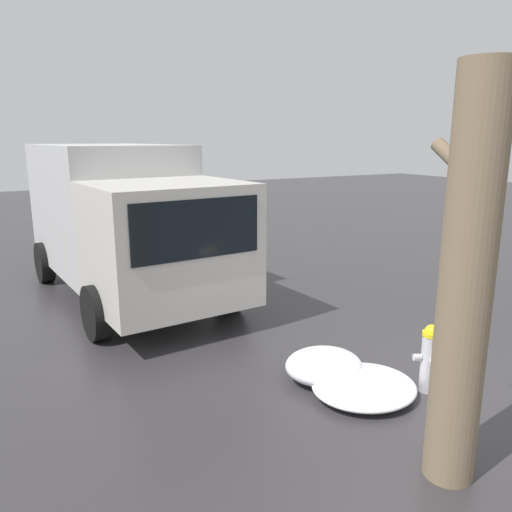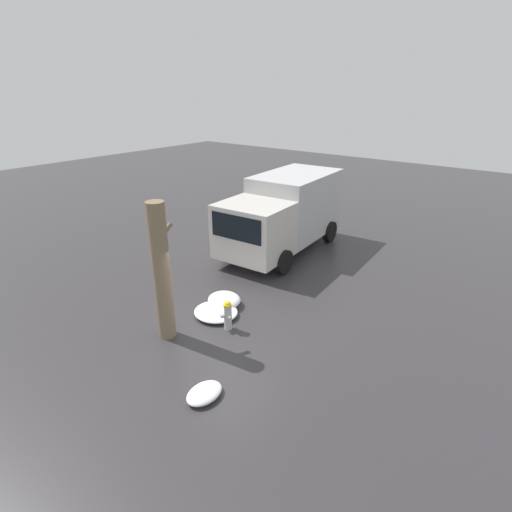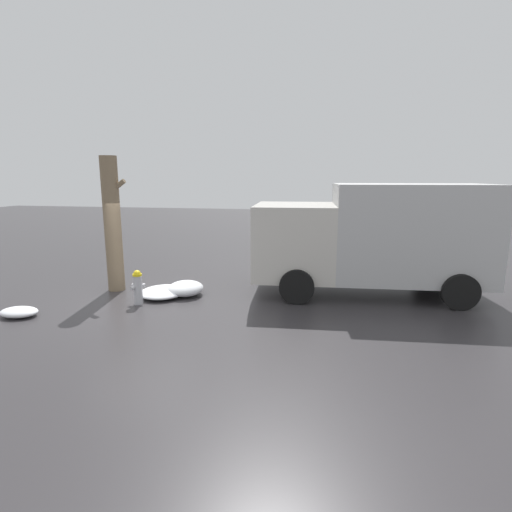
% 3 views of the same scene
% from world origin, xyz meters
% --- Properties ---
extents(ground_plane, '(60.00, 60.00, 0.00)m').
position_xyz_m(ground_plane, '(0.00, 0.00, 0.00)').
color(ground_plane, '#333033').
extents(fire_hydrant, '(0.35, 0.42, 0.89)m').
position_xyz_m(fire_hydrant, '(-0.00, 0.00, 0.46)').
color(fire_hydrant, '#B7B7BC').
rests_on(fire_hydrant, ground_plane).
extents(tree_trunk, '(0.71, 0.47, 3.77)m').
position_xyz_m(tree_trunk, '(-1.24, 1.11, 1.90)').
color(tree_trunk, '#7F6B51').
rests_on(tree_trunk, ground_plane).
extents(delivery_truck, '(6.33, 3.06, 3.02)m').
position_xyz_m(delivery_truck, '(5.94, 2.19, 1.62)').
color(delivery_truck, beige).
rests_on(delivery_truck, ground_plane).
extents(snow_pile_by_hydrant, '(1.24, 1.34, 0.23)m').
position_xyz_m(snow_pile_by_hydrant, '(0.33, 0.78, 0.12)').
color(snow_pile_by_hydrant, white).
rests_on(snow_pile_by_hydrant, ground_plane).
extents(snow_pile_curbside, '(0.89, 0.64, 0.21)m').
position_xyz_m(snow_pile_curbside, '(-2.33, -1.37, 0.10)').
color(snow_pile_curbside, white).
rests_on(snow_pile_curbside, ground_plane).
extents(snow_pile_by_tree, '(0.97, 1.05, 0.39)m').
position_xyz_m(snow_pile_by_tree, '(0.91, 0.97, 0.20)').
color(snow_pile_by_tree, white).
rests_on(snow_pile_by_tree, ground_plane).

